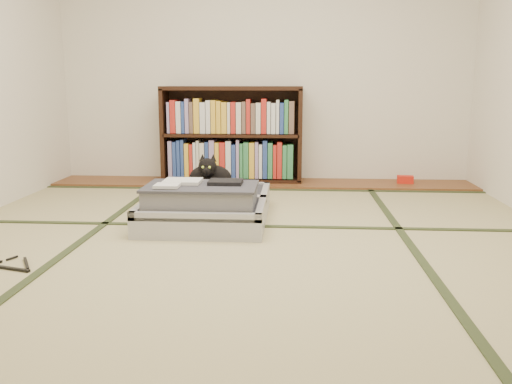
{
  "coord_description": "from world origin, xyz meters",
  "views": [
    {
      "loc": [
        0.29,
        -3.14,
        0.95
      ],
      "look_at": [
        0.05,
        0.35,
        0.25
      ],
      "focal_mm": 38.0,
      "sensor_mm": 36.0,
      "label": 1
    }
  ],
  "objects": [
    {
      "name": "cat",
      "position": [
        -0.33,
        0.81,
        0.27
      ],
      "size": [
        0.37,
        0.37,
        0.3
      ],
      "color": "black",
      "rests_on": "suitcase"
    },
    {
      "name": "wood_strip",
      "position": [
        0.0,
        2.0,
        0.01
      ],
      "size": [
        4.0,
        0.5,
        0.02
      ],
      "primitive_type": "cube",
      "color": "brown",
      "rests_on": "ground"
    },
    {
      "name": "red_item",
      "position": [
        1.36,
        2.03,
        0.06
      ],
      "size": [
        0.16,
        0.11,
        0.07
      ],
      "primitive_type": "cube",
      "rotation": [
        0.0,
        0.0,
        -0.13
      ],
      "color": "red",
      "rests_on": "wood_strip"
    },
    {
      "name": "tatami_borders",
      "position": [
        0.0,
        0.49,
        0.0
      ],
      "size": [
        4.0,
        4.5,
        0.01
      ],
      "color": "#2D381E",
      "rests_on": "ground"
    },
    {
      "name": "cable_coil",
      "position": [
        -0.15,
        0.84,
        0.17
      ],
      "size": [
        0.11,
        0.11,
        0.03
      ],
      "color": "white",
      "rests_on": "suitcase"
    },
    {
      "name": "hanger",
      "position": [
        -1.25,
        -0.5,
        0.01
      ],
      "size": [
        0.42,
        0.24,
        0.01
      ],
      "color": "black",
      "rests_on": "floor"
    },
    {
      "name": "bookcase",
      "position": [
        -0.3,
        2.07,
        0.45
      ],
      "size": [
        1.35,
        0.31,
        0.92
      ],
      "color": "black",
      "rests_on": "wood_strip"
    },
    {
      "name": "floor",
      "position": [
        0.0,
        0.0,
        0.0
      ],
      "size": [
        4.5,
        4.5,
        0.0
      ],
      "primitive_type": "plane",
      "color": "#C3BC82",
      "rests_on": "ground"
    },
    {
      "name": "suitcase",
      "position": [
        -0.31,
        0.52,
        0.11
      ],
      "size": [
        0.83,
        1.11,
        0.33
      ],
      "color": "#A4A4A9",
      "rests_on": "floor"
    }
  ]
}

